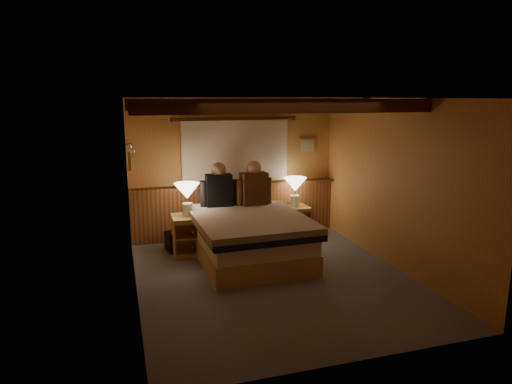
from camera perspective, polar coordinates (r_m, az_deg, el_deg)
name	(u,v)px	position (r m, az deg, el deg)	size (l,w,h in m)	color
floor	(274,278)	(6.31, 2.24, -10.71)	(4.20, 4.20, 0.00)	#545864
ceiling	(275,98)	(5.82, 2.43, 11.66)	(4.20, 4.20, 0.00)	tan
wall_back	(235,168)	(7.93, -2.69, 3.01)	(3.60, 3.60, 0.00)	#CB8048
wall_left	(132,201)	(5.63, -15.24, -1.08)	(4.20, 4.20, 0.00)	#CB8048
wall_right	(394,184)	(6.75, 16.91, 0.94)	(4.20, 4.20, 0.00)	#CB8048
wall_front	(354,239)	(4.09, 12.15, -5.78)	(3.60, 3.60, 0.00)	#CB8048
wainscot	(236,209)	(8.01, -2.53, -2.11)	(3.60, 0.23, 0.94)	brown
curtain_window	(235,150)	(7.82, -2.59, 5.27)	(2.18, 0.09, 1.11)	#4B2812
ceiling_beams	(271,105)	(5.96, 1.94, 10.81)	(3.60, 1.65, 0.16)	#4B2812
coat_rail	(132,148)	(7.11, -15.26, 5.39)	(0.05, 0.55, 0.24)	white
framed_print	(307,146)	(8.30, 6.44, 5.79)	(0.30, 0.04, 0.25)	tan
bed	(249,237)	(6.85, -0.86, -5.63)	(1.63, 2.07, 0.69)	tan
nightstand_left	(190,235)	(7.22, -8.20, -5.29)	(0.57, 0.51, 0.61)	tan
nightstand_right	(295,221)	(8.12, 4.85, -3.60)	(0.49, 0.45, 0.52)	tan
lamp_left	(187,193)	(7.08, -8.62, -0.11)	(0.39, 0.39, 0.51)	white
lamp_right	(295,186)	(8.00, 4.91, 0.73)	(0.39, 0.39, 0.51)	white
person_left	(219,188)	(7.31, -4.67, 0.50)	(0.60, 0.26, 0.73)	black
person_right	(254,186)	(7.38, -0.25, 0.70)	(0.61, 0.27, 0.75)	#462C1C
duffel_bag	(182,240)	(7.46, -9.18, -5.93)	(0.56, 0.40, 0.37)	black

